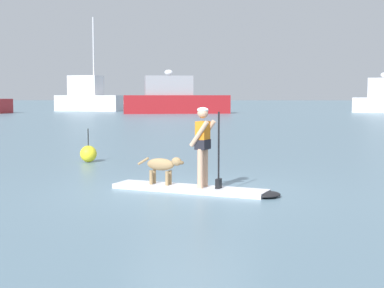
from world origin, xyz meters
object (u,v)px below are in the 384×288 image
moored_boat_outer (89,98)px  marker_buoy (88,154)px  moored_boat_far_starboard (175,99)px  person_paddler (203,141)px  paddleboard (199,190)px  dog (163,165)px

moored_boat_outer → marker_buoy: (12.83, -53.47, -1.39)m
moored_boat_far_starboard → marker_buoy: (1.45, -44.71, -1.28)m
person_paddler → moored_boat_outer: 60.84m
paddleboard → moored_boat_outer: bearing=105.6°
dog → marker_buoy: size_ratio=1.05×
paddleboard → dog: 0.96m
moored_boat_outer → marker_buoy: 55.01m
moored_boat_outer → dog: bearing=-75.0°
moored_boat_far_starboard → marker_buoy: 44.75m
paddleboard → marker_buoy: 6.19m
dog → moored_boat_far_starboard: moored_boat_far_starboard is taller
moored_boat_far_starboard → marker_buoy: moored_boat_far_starboard is taller
paddleboard → marker_buoy: bearing=125.0°
paddleboard → marker_buoy: (-3.55, 5.06, 0.20)m
moored_boat_far_starboard → marker_buoy: size_ratio=11.63×
paddleboard → marker_buoy: marker_buoy is taller
dog → moored_boat_outer: moored_boat_outer is taller
paddleboard → person_paddler: (0.09, -0.03, 1.00)m
moored_boat_outer → moored_boat_far_starboard: size_ratio=0.99×
person_paddler → moored_boat_far_starboard: 50.07m
paddleboard → moored_boat_far_starboard: size_ratio=0.31×
person_paddler → moored_boat_far_starboard: bearing=95.8°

